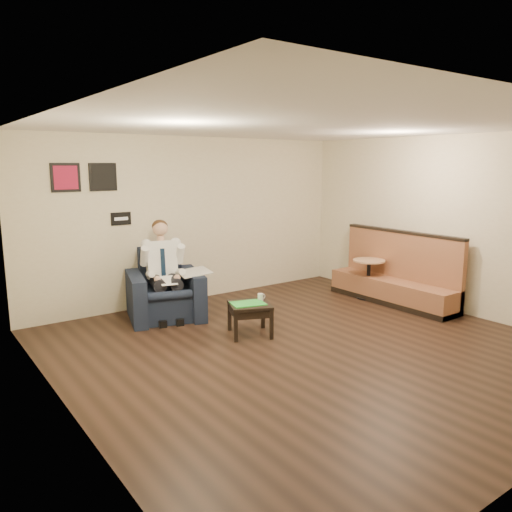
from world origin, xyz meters
TOP-DOWN VIEW (x-y plane):
  - ground at (0.00, 0.00)m, footprint 6.00×6.00m
  - wall_back at (0.00, 3.00)m, footprint 6.00×0.02m
  - wall_left at (-3.00, 0.00)m, footprint 0.02×6.00m
  - wall_right at (3.00, 0.00)m, footprint 0.02×6.00m
  - ceiling at (0.00, 0.00)m, footprint 6.00×6.00m
  - seating_sign at (-1.30, 2.98)m, footprint 0.32×0.02m
  - art_print_left at (-2.10, 2.98)m, footprint 0.42×0.03m
  - art_print_right at (-1.55, 2.98)m, footprint 0.42×0.03m
  - armchair at (-0.92, 2.29)m, footprint 1.33×1.33m
  - seated_man at (-0.96, 2.16)m, footprint 0.94×1.17m
  - lap_papers at (-0.99, 2.05)m, footprint 0.30×0.38m
  - newspaper at (-0.53, 2.06)m, footprint 0.57×0.65m
  - side_table at (-0.33, 0.87)m, footprint 0.72×0.72m
  - green_folder at (-0.36, 0.86)m, footprint 0.52×0.43m
  - coffee_mug at (-0.11, 0.91)m, footprint 0.11×0.11m
  - smartphone at (-0.22, 0.99)m, footprint 0.16×0.14m
  - banquette at (2.59, 0.77)m, footprint 0.56×2.36m
  - cafe_table at (2.48, 1.21)m, footprint 0.59×0.59m

SIDE VIEW (x-z plane):
  - ground at x=0.00m, z-range 0.00..0.00m
  - side_table at x=-0.33m, z-range 0.00..0.45m
  - cafe_table at x=2.48m, z-range 0.00..0.69m
  - smartphone at x=-0.22m, z-range 0.45..0.46m
  - green_folder at x=-0.36m, z-range 0.45..0.46m
  - coffee_mug at x=-0.11m, z-range 0.45..0.55m
  - armchair at x=-0.92m, z-range 0.00..1.04m
  - banquette at x=2.59m, z-range 0.00..1.21m
  - lap_papers at x=-0.99m, z-range 0.64..0.64m
  - newspaper at x=-0.53m, z-range 0.70..0.72m
  - seated_man at x=-0.96m, z-range 0.00..1.43m
  - wall_back at x=0.00m, z-range 0.00..2.80m
  - wall_left at x=-3.00m, z-range 0.00..2.80m
  - wall_right at x=3.00m, z-range 0.00..2.80m
  - seating_sign at x=-1.30m, z-range 1.40..1.60m
  - art_print_left at x=-2.10m, z-range 1.94..2.36m
  - art_print_right at x=-1.55m, z-range 1.94..2.36m
  - ceiling at x=0.00m, z-range 2.79..2.81m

